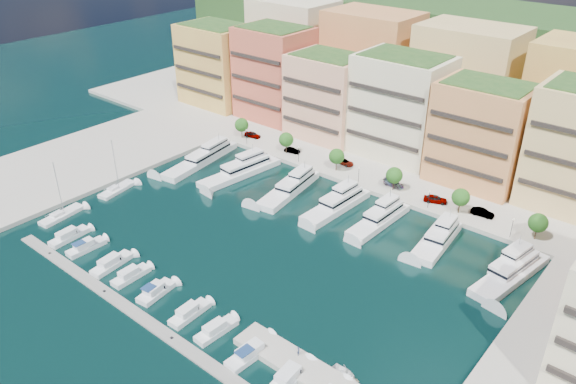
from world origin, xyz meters
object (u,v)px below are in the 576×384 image
(yacht_0, at_px, (204,157))
(yacht_5, at_px, (438,238))
(tree_2, at_px, (337,156))
(cruiser_7, at_px, (251,353))
(sailboat_1, at_px, (117,190))
(car_4, at_px, (435,199))
(cruiser_6, at_px, (216,330))
(tender_2, at_px, (345,374))
(car_2, at_px, (345,162))
(person_0, at_px, (299,351))
(yacht_1, at_px, (242,170))
(car_5, at_px, (482,213))
(lamppost_3, at_px, (429,196))
(cruiser_3, at_px, (131,276))
(tree_5, at_px, (538,223))
(yacht_2, at_px, (291,187))
(car_0, at_px, (253,135))
(tree_0, at_px, (242,125))
(car_3, at_px, (394,183))
(cruiser_8, at_px, (289,377))
(cruiser_5, at_px, (189,313))
(lamppost_4, at_px, (512,225))
(cruiser_2, at_px, (112,264))
(tree_4, at_px, (461,197))
(cruiser_4, at_px, (156,292))
(yacht_3, at_px, (338,203))
(yacht_6, at_px, (512,271))
(yacht_4, at_px, (380,218))
(sailboat_0, at_px, (62,216))
(tender_3, at_px, (355,380))
(tree_1, at_px, (286,140))
(lamppost_2, at_px, (359,172))
(tree_3, at_px, (394,175))
(car_1, at_px, (292,150))
(lamppost_0, at_px, (246,134))
(lamppost_1, at_px, (299,152))
(cruiser_0, at_px, (69,236))

(yacht_0, bearing_deg, yacht_5, 3.53)
(tree_2, distance_m, cruiser_7, 63.75)
(sailboat_1, relative_size, car_4, 2.61)
(cruiser_6, xyz_separation_m, tender_2, (20.77, 5.58, -0.09))
(cruiser_7, relative_size, car_2, 1.89)
(tender_2, height_order, person_0, person_0)
(yacht_1, distance_m, car_5, 56.47)
(lamppost_3, distance_m, cruiser_3, 63.36)
(tree_2, xyz_separation_m, tree_5, (48.00, 0.00, 0.00))
(yacht_2, relative_size, car_0, 4.53)
(tree_0, relative_size, car_3, 1.13)
(tree_5, bearing_deg, cruiser_8, -104.17)
(car_0, bearing_deg, cruiser_8, -142.67)
(cruiser_5, bearing_deg, yacht_1, 124.31)
(tree_0, distance_m, cruiser_7, 82.13)
(lamppost_4, relative_size, car_4, 0.83)
(cruiser_2, distance_m, car_3, 64.76)
(yacht_0, height_order, yacht_5, same)
(tree_4, height_order, yacht_0, tree_4)
(cruiser_4, relative_size, car_3, 1.48)
(lamppost_3, height_order, yacht_0, yacht_0)
(yacht_2, bearing_deg, car_2, 81.96)
(yacht_3, height_order, cruiser_3, yacht_3)
(cruiser_4, height_order, car_0, car_0)
(yacht_6, height_order, cruiser_2, yacht_6)
(yacht_1, height_order, cruiser_5, yacht_1)
(person_0, bearing_deg, car_5, -30.63)
(yacht_4, bearing_deg, sailboat_1, -153.49)
(sailboat_0, bearing_deg, tender_3, 1.62)
(cruiser_2, bearing_deg, cruiser_3, 0.13)
(tender_3, bearing_deg, tender_2, 82.61)
(tree_1, xyz_separation_m, tree_5, (64.00, 0.00, 0.00))
(tree_0, distance_m, cruiser_6, 76.92)
(yacht_3, bearing_deg, yacht_5, 3.21)
(lamppost_2, bearing_deg, cruiser_2, -107.54)
(tree_0, bearing_deg, cruiser_8, -41.64)
(yacht_0, distance_m, yacht_4, 50.93)
(tree_3, height_order, lamppost_2, tree_3)
(tree_3, relative_size, cruiser_4, 0.77)
(car_1, xyz_separation_m, car_3, (29.99, 0.73, 0.05))
(yacht_3, bearing_deg, lamppost_0, 163.79)
(lamppost_1, height_order, cruiser_5, lamppost_1)
(yacht_6, xyz_separation_m, cruiser_7, (-22.77, -44.51, -0.64))
(cruiser_0, bearing_deg, yacht_2, 64.13)
(cruiser_4, bearing_deg, car_1, 107.04)
(tender_3, bearing_deg, lamppost_3, 3.68)
(yacht_1, xyz_separation_m, yacht_4, (37.95, 2.21, 0.00))
(car_1, distance_m, car_2, 14.95)
(lamppost_3, distance_m, car_2, 27.06)
(lamppost_2, height_order, cruiser_6, lamppost_2)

